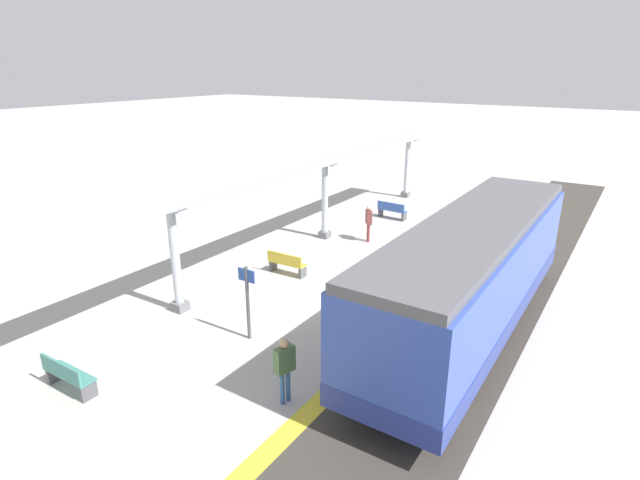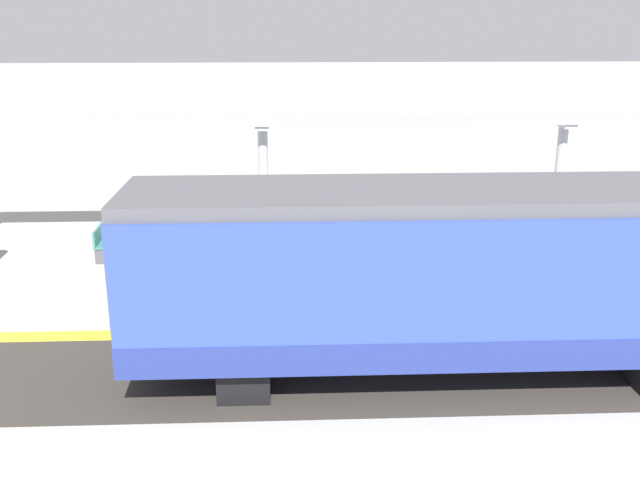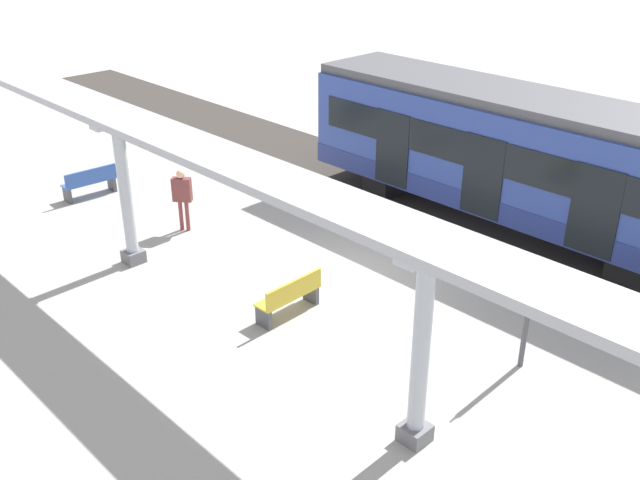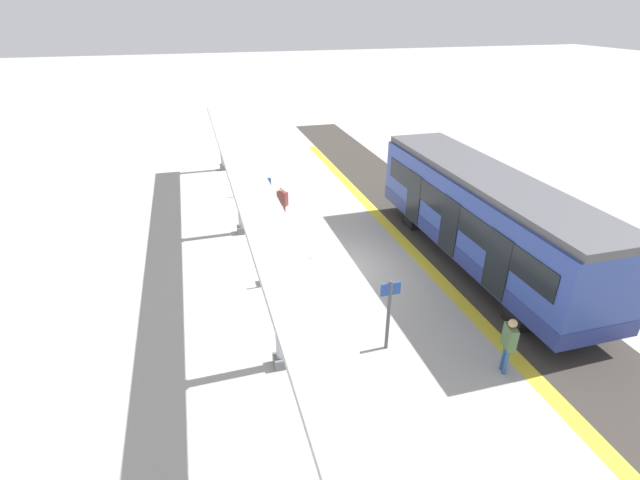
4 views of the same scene
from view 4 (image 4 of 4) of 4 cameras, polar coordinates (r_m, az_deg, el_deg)
ground_plane at (r=17.16m, az=2.31°, el=-3.56°), size 176.00×176.00×0.00m
tactile_edge_strip at (r=18.29m, az=11.95°, el=-2.12°), size 0.49×32.59×0.01m
trackbed at (r=19.15m, az=16.89°, el=-1.37°), size 3.20×44.59×0.01m
train_near_carriage at (r=17.71m, az=19.12°, el=2.51°), size 2.65×11.39×3.48m
canopy_pillar_nearest at (r=27.83m, az=-11.90°, el=11.81°), size 1.10×0.44×3.44m
canopy_pillar_second at (r=19.44m, az=-9.73°, el=5.54°), size 1.10×0.44×3.44m
canopy_pillar_third at (r=11.97m, az=-4.93°, el=-8.62°), size 1.10×0.44×3.44m
canopy_beam at (r=15.02m, az=-8.42°, el=6.47°), size 1.20×26.56×0.16m
bench_near_end at (r=24.06m, az=-7.78°, el=6.53°), size 1.52×0.52×0.86m
bench_mid_platform at (r=16.28m, az=-3.82°, el=-3.61°), size 1.51×0.49×0.86m
platform_info_sign at (r=12.88m, az=8.39°, el=-8.25°), size 0.56×0.10×2.20m
passenger_waiting_near_edge at (r=13.07m, az=22.02°, el=-11.19°), size 0.33×0.52×1.67m
passenger_by_the_benches at (r=20.52m, az=-4.58°, el=4.84°), size 0.47×0.50×1.64m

